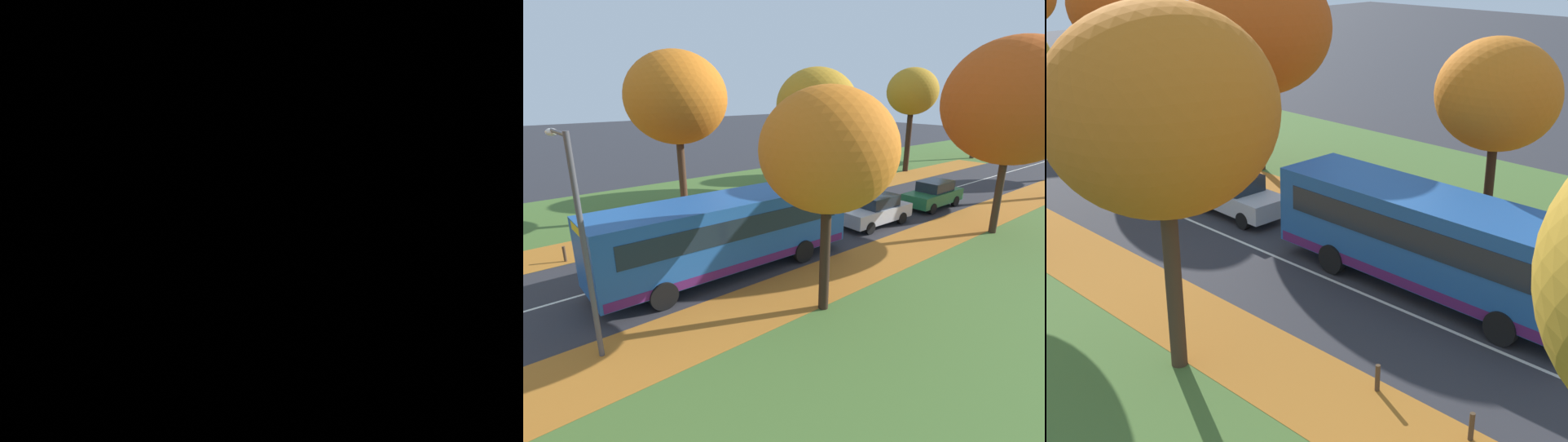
# 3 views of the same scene
# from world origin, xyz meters

# --- Properties ---
(grass_verge_left) EXTENTS (12.00, 90.00, 0.01)m
(grass_verge_left) POSITION_xyz_m (-9.20, 20.00, 0.00)
(grass_verge_left) COLOR #476B2D
(grass_verge_left) RESTS_ON ground
(leaf_litter_left) EXTENTS (2.80, 60.00, 0.00)m
(leaf_litter_left) POSITION_xyz_m (-4.60, 14.00, 0.01)
(leaf_litter_left) COLOR #B26B23
(leaf_litter_left) RESTS_ON grass_verge_left
(grass_verge_right) EXTENTS (12.00, 90.00, 0.01)m
(grass_verge_right) POSITION_xyz_m (9.20, 20.00, 0.00)
(grass_verge_right) COLOR #476B2D
(grass_verge_right) RESTS_ON ground
(leaf_litter_right) EXTENTS (2.80, 60.00, 0.00)m
(leaf_litter_right) POSITION_xyz_m (4.60, 14.00, 0.01)
(leaf_litter_right) COLOR #B26B23
(leaf_litter_right) RESTS_ON grass_verge_right
(road_centre_line) EXTENTS (0.12, 80.00, 0.01)m
(road_centre_line) POSITION_xyz_m (0.00, 20.00, 0.00)
(road_centre_line) COLOR silver
(road_centre_line) RESTS_ON ground
(tree_left_near) EXTENTS (5.28, 5.28, 8.82)m
(tree_left_near) POSITION_xyz_m (-6.15, 13.74, 6.42)
(tree_left_near) COLOR #422D1E
(tree_left_near) RESTS_ON ground
(tree_left_mid) EXTENTS (5.56, 5.56, 8.31)m
(tree_left_mid) POSITION_xyz_m (-6.35, 24.09, 5.79)
(tree_left_mid) COLOR #382619
(tree_left_mid) RESTS_ON ground
(tree_left_far) EXTENTS (4.20, 4.20, 8.58)m
(tree_left_far) POSITION_xyz_m (-6.02, 34.74, 6.62)
(tree_left_far) COLOR black
(tree_left_far) RESTS_ON ground
(tree_left_distant) EXTENTS (5.78, 5.78, 9.54)m
(tree_left_distant) POSITION_xyz_m (-5.70, 46.03, 6.91)
(tree_left_distant) COLOR #422D1E
(tree_left_distant) RESTS_ON ground
(tree_right_near) EXTENTS (4.11, 4.11, 7.04)m
(tree_right_near) POSITION_xyz_m (6.04, 12.59, 5.17)
(tree_right_near) COLOR black
(tree_right_near) RESTS_ON ground
(tree_right_mid) EXTENTS (6.36, 6.36, 9.18)m
(tree_right_mid) POSITION_xyz_m (6.20, 24.42, 6.31)
(tree_right_mid) COLOR #382619
(tree_right_mid) RESTS_ON ground
(tree_right_far) EXTENTS (5.09, 5.09, 9.05)m
(tree_right_far) POSITION_xyz_m (5.62, 34.64, 6.73)
(tree_right_far) COLOR #422D1E
(tree_right_far) RESTS_ON ground
(tree_right_distant) EXTENTS (4.06, 4.06, 8.38)m
(tree_right_distant) POSITION_xyz_m (5.89, 45.96, 6.48)
(tree_right_distant) COLOR black
(tree_right_distant) RESTS_ON ground
(streetlamp_right) EXTENTS (1.89, 0.28, 6.00)m
(streetlamp_right) POSITION_xyz_m (3.67, 6.16, 3.74)
(streetlamp_right) COLOR #47474C
(streetlamp_right) RESTS_ON ground
(bus) EXTENTS (2.78, 10.44, 2.98)m
(bus) POSITION_xyz_m (1.58, 11.74, 1.70)
(bus) COLOR #1E5199
(bus) RESTS_ON ground
(car_silver_lead) EXTENTS (1.84, 4.23, 1.62)m
(car_silver_lead) POSITION_xyz_m (1.66, 20.79, 0.81)
(car_silver_lead) COLOR #B7BABF
(car_silver_lead) RESTS_ON ground
(car_green_following) EXTENTS (1.82, 4.22, 1.62)m
(car_green_following) POSITION_xyz_m (1.75, 26.23, 0.81)
(car_green_following) COLOR #1E6038
(car_green_following) RESTS_ON ground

